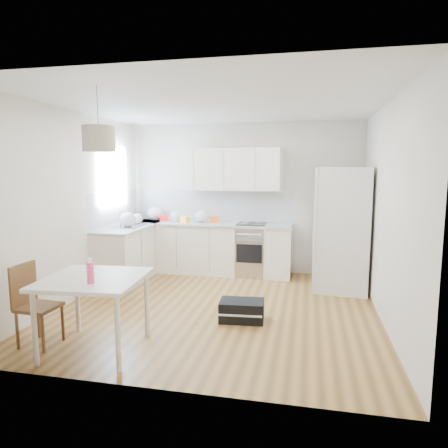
% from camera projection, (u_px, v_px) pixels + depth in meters
% --- Properties ---
extents(floor, '(4.20, 4.20, 0.00)m').
position_uv_depth(floor, '(218.00, 308.00, 5.45)').
color(floor, brown).
rests_on(floor, ground).
extents(ceiling, '(4.20, 4.20, 0.00)m').
position_uv_depth(ceiling, '(218.00, 104.00, 5.09)').
color(ceiling, white).
rests_on(ceiling, wall_back).
extents(wall_back, '(4.20, 0.00, 4.20)m').
position_uv_depth(wall_back, '(243.00, 198.00, 7.31)').
color(wall_back, white).
rests_on(wall_back, floor).
extents(wall_left, '(0.00, 4.20, 4.20)m').
position_uv_depth(wall_left, '(75.00, 206.00, 5.70)').
color(wall_left, white).
rests_on(wall_left, floor).
extents(wall_right, '(0.00, 4.20, 4.20)m').
position_uv_depth(wall_right, '(387.00, 213.00, 4.84)').
color(wall_right, white).
rests_on(wall_right, floor).
extents(window_glassblock, '(0.02, 1.00, 1.00)m').
position_uv_depth(window_glassblock, '(113.00, 177.00, 6.76)').
color(window_glassblock, '#BFE0F9').
rests_on(window_glassblock, wall_left).
extents(cabinets_back, '(3.00, 0.60, 0.88)m').
position_uv_depth(cabinets_back, '(208.00, 249.00, 7.26)').
color(cabinets_back, white).
rests_on(cabinets_back, floor).
extents(cabinets_left, '(0.60, 1.80, 0.88)m').
position_uv_depth(cabinets_left, '(133.00, 253.00, 6.93)').
color(cabinets_left, white).
rests_on(cabinets_left, floor).
extents(counter_back, '(3.02, 0.64, 0.04)m').
position_uv_depth(counter_back, '(208.00, 224.00, 7.20)').
color(counter_back, '#A4A6A9').
rests_on(counter_back, cabinets_back).
extents(counter_left, '(0.64, 1.82, 0.04)m').
position_uv_depth(counter_left, '(132.00, 227.00, 6.86)').
color(counter_left, '#A4A6A9').
rests_on(counter_left, cabinets_left).
extents(backsplash_back, '(3.00, 0.01, 0.58)m').
position_uv_depth(backsplash_back, '(212.00, 205.00, 7.44)').
color(backsplash_back, silver).
rests_on(backsplash_back, wall_back).
extents(backsplash_left, '(0.01, 1.80, 0.58)m').
position_uv_depth(backsplash_left, '(115.00, 208.00, 6.88)').
color(backsplash_left, silver).
rests_on(backsplash_left, wall_left).
extents(upper_cabinets, '(1.70, 0.32, 0.75)m').
position_uv_depth(upper_cabinets, '(234.00, 169.00, 7.11)').
color(upper_cabinets, white).
rests_on(upper_cabinets, wall_back).
extents(range_oven, '(0.50, 0.61, 0.88)m').
position_uv_depth(range_oven, '(251.00, 251.00, 7.10)').
color(range_oven, '#B3B5B8').
rests_on(range_oven, floor).
extents(sink, '(0.50, 0.80, 0.16)m').
position_uv_depth(sink, '(130.00, 226.00, 6.81)').
color(sink, '#B3B5B8').
rests_on(sink, counter_left).
extents(refrigerator, '(0.98, 1.02, 1.91)m').
position_uv_depth(refrigerator, '(343.00, 229.00, 6.24)').
color(refrigerator, white).
rests_on(refrigerator, floor).
extents(dining_table, '(1.06, 1.06, 0.78)m').
position_uv_depth(dining_table, '(94.00, 285.00, 4.10)').
color(dining_table, beige).
rests_on(dining_table, floor).
extents(dining_chair, '(0.39, 0.39, 0.88)m').
position_uv_depth(dining_chair, '(39.00, 305.00, 4.25)').
color(dining_chair, '#4A2916').
rests_on(dining_chair, floor).
extents(drink_bottle, '(0.08, 0.08, 0.25)m').
position_uv_depth(drink_bottle, '(90.00, 271.00, 3.85)').
color(drink_bottle, '#F54469').
rests_on(drink_bottle, dining_table).
extents(gym_bag, '(0.57, 0.40, 0.25)m').
position_uv_depth(gym_bag, '(242.00, 311.00, 4.98)').
color(gym_bag, black).
rests_on(gym_bag, floor).
extents(pendant_lamp, '(0.35, 0.35, 0.25)m').
position_uv_depth(pendant_lamp, '(99.00, 139.00, 4.00)').
color(pendant_lamp, '#BAAD8F').
rests_on(pendant_lamp, ceiling).
extents(grocery_bag_a, '(0.29, 0.24, 0.26)m').
position_uv_depth(grocery_bag_a, '(155.00, 214.00, 7.50)').
color(grocery_bag_a, silver).
rests_on(grocery_bag_a, counter_back).
extents(grocery_bag_b, '(0.23, 0.19, 0.20)m').
position_uv_depth(grocery_bag_b, '(176.00, 216.00, 7.32)').
color(grocery_bag_b, silver).
rests_on(grocery_bag_b, counter_back).
extents(grocery_bag_c, '(0.24, 0.21, 0.22)m').
position_uv_depth(grocery_bag_c, '(202.00, 216.00, 7.23)').
color(grocery_bag_c, silver).
rests_on(grocery_bag_c, counter_back).
extents(grocery_bag_d, '(0.20, 0.17, 0.18)m').
position_uv_depth(grocery_bag_d, '(137.00, 219.00, 7.06)').
color(grocery_bag_d, silver).
rests_on(grocery_bag_d, counter_back).
extents(grocery_bag_e, '(0.28, 0.23, 0.25)m').
position_uv_depth(grocery_bag_e, '(128.00, 219.00, 6.69)').
color(grocery_bag_e, silver).
rests_on(grocery_bag_e, counter_left).
extents(snack_orange, '(0.19, 0.14, 0.12)m').
position_uv_depth(snack_orange, '(214.00, 219.00, 7.22)').
color(snack_orange, '#DE5013').
rests_on(snack_orange, counter_back).
extents(snack_yellow, '(0.19, 0.17, 0.11)m').
position_uv_depth(snack_yellow, '(185.00, 220.00, 7.22)').
color(snack_yellow, yellow).
rests_on(snack_yellow, counter_back).
extents(snack_red, '(0.19, 0.15, 0.11)m').
position_uv_depth(snack_red, '(165.00, 218.00, 7.40)').
color(snack_red, red).
rests_on(snack_red, counter_back).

